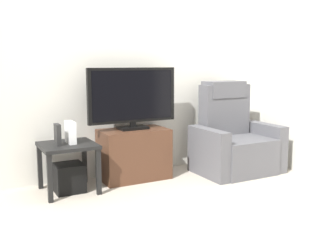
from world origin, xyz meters
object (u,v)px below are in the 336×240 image
object	(u,v)px
recliner_armchair	(234,140)
book_upright	(58,135)
subwoofer_box	(69,178)
game_console	(70,132)
tv_stand	(134,154)
television	(133,97)
side_table	(68,152)

from	to	relation	value
recliner_armchair	book_upright	distance (m)	2.09
subwoofer_box	game_console	world-z (taller)	game_console
subwoofer_box	book_upright	size ratio (longest dim) A/B	1.37
tv_stand	recliner_armchair	world-z (taller)	recliner_armchair
television	tv_stand	bearing A→B (deg)	-90.00
television	game_console	bearing A→B (deg)	-171.63
tv_stand	recliner_armchair	distance (m)	1.23
tv_stand	side_table	bearing A→B (deg)	-172.65
tv_stand	book_upright	bearing A→B (deg)	-172.19
book_upright	tv_stand	bearing A→B (deg)	7.81
television	game_console	world-z (taller)	television
television	book_upright	distance (m)	0.94
television	book_upright	bearing A→B (deg)	-170.98
side_table	game_console	distance (m)	0.20
recliner_armchair	book_upright	bearing A→B (deg)	-178.99
side_table	subwoofer_box	distance (m)	0.27
side_table	book_upright	xyz separation A→B (m)	(-0.10, -0.02, 0.19)
subwoofer_box	television	bearing A→B (deg)	8.72
tv_stand	television	xyz separation A→B (m)	(0.00, 0.02, 0.65)
book_upright	side_table	bearing A→B (deg)	11.31
side_table	book_upright	size ratio (longest dim) A/B	2.55
television	recliner_armchair	world-z (taller)	television
side_table	book_upright	bearing A→B (deg)	-168.69
tv_stand	book_upright	world-z (taller)	book_upright
recliner_armchair	subwoofer_box	size ratio (longest dim) A/B	3.73
tv_stand	book_upright	xyz separation A→B (m)	(-0.87, -0.12, 0.32)
television	subwoofer_box	xyz separation A→B (m)	(-0.77, -0.12, -0.79)
television	subwoofer_box	distance (m)	1.11
television	game_console	distance (m)	0.81
recliner_armchair	subwoofer_box	world-z (taller)	recliner_armchair
television	side_table	size ratio (longest dim) A/B	1.91
book_upright	game_console	bearing A→B (deg)	12.53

